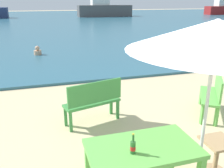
% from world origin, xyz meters
% --- Properties ---
extents(sea_water, '(120.00, 50.00, 0.08)m').
position_xyz_m(sea_water, '(0.00, 30.00, 0.04)').
color(sea_water, '#2D6075').
rests_on(sea_water, ground_plane).
extents(picnic_table_green, '(1.40, 0.80, 0.76)m').
position_xyz_m(picnic_table_green, '(-0.90, 0.15, 0.65)').
color(picnic_table_green, '#60B24C').
rests_on(picnic_table_green, ground_plane).
extents(beer_bottle_amber, '(0.07, 0.07, 0.26)m').
position_xyz_m(beer_bottle_amber, '(-1.07, 0.05, 0.85)').
color(beer_bottle_amber, '#2D662D').
rests_on(beer_bottle_amber, picnic_table_green).
extents(patio_umbrella, '(2.10, 2.10, 2.30)m').
position_xyz_m(patio_umbrella, '(-0.07, 0.09, 2.12)').
color(patio_umbrella, silver).
rests_on(patio_umbrella, ground_plane).
extents(side_table_wood, '(0.44, 0.44, 0.54)m').
position_xyz_m(side_table_wood, '(0.38, 0.27, 0.35)').
color(side_table_wood, tan).
rests_on(side_table_wood, ground_plane).
extents(bench_green_left, '(0.98, 1.19, 0.95)m').
position_xyz_m(bench_green_left, '(1.60, 1.97, 0.54)').
color(bench_green_left, '#60B24C').
rests_on(bench_green_left, ground_plane).
extents(bench_green_right, '(1.25, 0.65, 0.95)m').
position_xyz_m(bench_green_right, '(-1.05, 2.32, 0.54)').
color(bench_green_right, '#3D8C42').
rests_on(bench_green_right, ground_plane).
extents(swimmer_person, '(0.34, 0.34, 0.41)m').
position_xyz_m(swimmer_person, '(-2.11, 9.39, 0.24)').
color(swimmer_person, tan).
rests_on(swimmer_person, sea_water).
extents(boat_cargo_ship, '(6.48, 1.77, 2.36)m').
position_xyz_m(boat_cargo_ship, '(28.31, 33.68, 0.93)').
color(boat_cargo_ship, maroon).
rests_on(boat_cargo_ship, sea_water).
extents(boat_tanker, '(7.85, 2.14, 2.85)m').
position_xyz_m(boat_tanker, '(7.62, 34.10, 1.11)').
color(boat_tanker, '#4C4C4C').
rests_on(boat_tanker, sea_water).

